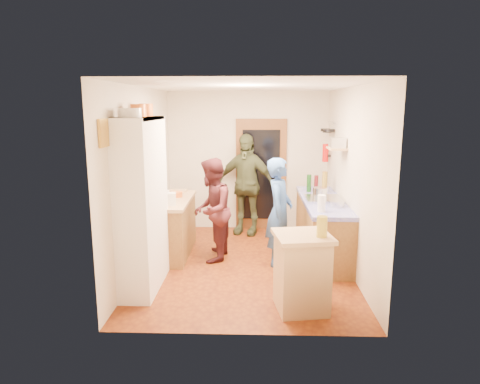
{
  "coord_description": "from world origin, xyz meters",
  "views": [
    {
      "loc": [
        0.12,
        -6.06,
        2.33
      ],
      "look_at": [
        -0.09,
        0.15,
        1.08
      ],
      "focal_mm": 32.0,
      "sensor_mm": 36.0,
      "label": 1
    }
  ],
  "objects_px": {
    "island_base": "(302,274)",
    "person_hob": "(281,212)",
    "right_counter_base": "(322,229)",
    "person_back": "(246,185)",
    "hutch_body": "(143,204)",
    "person_left": "(214,209)"
  },
  "relations": [
    {
      "from": "hutch_body",
      "to": "person_back",
      "type": "bearing_deg",
      "value": 62.13
    },
    {
      "from": "island_base",
      "to": "person_left",
      "type": "distance_m",
      "value": 2.05
    },
    {
      "from": "right_counter_base",
      "to": "island_base",
      "type": "bearing_deg",
      "value": -105.45
    },
    {
      "from": "hutch_body",
      "to": "person_hob",
      "type": "xyz_separation_m",
      "value": [
        1.82,
        0.84,
        -0.3
      ]
    },
    {
      "from": "hutch_body",
      "to": "person_back",
      "type": "xyz_separation_m",
      "value": [
        1.28,
        2.42,
        -0.18
      ]
    },
    {
      "from": "hutch_body",
      "to": "person_hob",
      "type": "distance_m",
      "value": 2.03
    },
    {
      "from": "right_counter_base",
      "to": "person_back",
      "type": "xyz_separation_m",
      "value": [
        -1.22,
        1.12,
        0.5
      ]
    },
    {
      "from": "hutch_body",
      "to": "person_left",
      "type": "distance_m",
      "value": 1.36
    },
    {
      "from": "person_left",
      "to": "person_back",
      "type": "relative_size",
      "value": 0.85
    },
    {
      "from": "right_counter_base",
      "to": "island_base",
      "type": "relative_size",
      "value": 2.56
    },
    {
      "from": "hutch_body",
      "to": "island_base",
      "type": "distance_m",
      "value": 2.17
    },
    {
      "from": "person_back",
      "to": "person_hob",
      "type": "bearing_deg",
      "value": -52.76
    },
    {
      "from": "right_counter_base",
      "to": "person_left",
      "type": "xyz_separation_m",
      "value": [
        -1.69,
        -0.26,
        0.37
      ]
    },
    {
      "from": "island_base",
      "to": "person_back",
      "type": "height_order",
      "value": "person_back"
    },
    {
      "from": "island_base",
      "to": "hutch_body",
      "type": "bearing_deg",
      "value": 163.0
    },
    {
      "from": "person_left",
      "to": "right_counter_base",
      "type": "bearing_deg",
      "value": 104.53
    },
    {
      "from": "person_hob",
      "to": "person_left",
      "type": "relative_size",
      "value": 1.02
    },
    {
      "from": "person_hob",
      "to": "person_back",
      "type": "xyz_separation_m",
      "value": [
        -0.54,
        1.58,
        0.12
      ]
    },
    {
      "from": "hutch_body",
      "to": "person_hob",
      "type": "bearing_deg",
      "value": 24.75
    },
    {
      "from": "island_base",
      "to": "person_hob",
      "type": "distance_m",
      "value": 1.5
    },
    {
      "from": "island_base",
      "to": "right_counter_base",
      "type": "bearing_deg",
      "value": 74.55
    },
    {
      "from": "person_back",
      "to": "island_base",
      "type": "bearing_deg",
      "value": -58.68
    }
  ]
}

